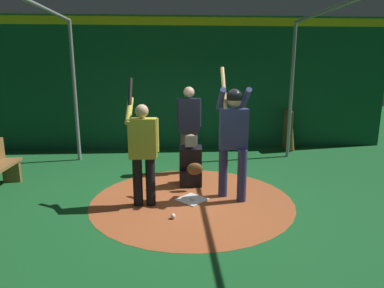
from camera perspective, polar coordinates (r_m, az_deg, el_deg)
ground_plane at (r=5.59m, az=-0.00°, el=-9.54°), size 26.97×26.97×0.00m
dirt_circle at (r=5.59m, az=-0.00°, el=-9.51°), size 3.30×3.30×0.01m
home_plate at (r=5.59m, az=-0.00°, el=-9.43°), size 0.59×0.59×0.01m
batter at (r=5.40m, az=7.02°, el=1.86°), size 0.68×0.49×2.15m
catcher at (r=6.15m, az=-0.22°, el=-3.68°), size 0.58×0.40×0.97m
umpire at (r=6.80m, az=-0.53°, el=3.25°), size 0.22×0.49×1.77m
visitor at (r=5.18m, az=-8.40°, el=-0.72°), size 0.54×0.50×1.98m
back_wall at (r=8.99m, az=-1.49°, el=10.24°), size 0.23×10.97×3.44m
cage_frame at (r=5.18m, az=-0.00°, el=13.55°), size 5.42×5.12×3.18m
bat_rack at (r=9.40m, az=15.79°, el=2.26°), size 0.94×0.19×1.05m
baseball_0 at (r=4.94m, az=-3.26°, el=-12.16°), size 0.07×0.07×0.07m
baseball_1 at (r=5.54m, az=0.00°, el=-9.30°), size 0.07×0.07×0.07m
baseball_2 at (r=6.46m, az=0.59°, el=-6.03°), size 0.07×0.07×0.07m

